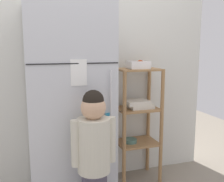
{
  "coord_description": "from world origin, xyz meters",
  "views": [
    {
      "loc": [
        -0.46,
        -2.21,
        1.35
      ],
      "look_at": [
        0.26,
        0.02,
        0.96
      ],
      "focal_mm": 41.96,
      "sensor_mm": 36.0,
      "label": 1
    }
  ],
  "objects_px": {
    "child_standing": "(94,145)",
    "fruit_bin": "(140,65)",
    "refrigerator": "(70,104)",
    "pantry_shelf_unit": "(137,115)"
  },
  "relations": [
    {
      "from": "pantry_shelf_unit",
      "to": "fruit_bin",
      "type": "height_order",
      "value": "fruit_bin"
    },
    {
      "from": "refrigerator",
      "to": "pantry_shelf_unit",
      "type": "relative_size",
      "value": 1.5
    },
    {
      "from": "child_standing",
      "to": "pantry_shelf_unit",
      "type": "bearing_deg",
      "value": 42.69
    },
    {
      "from": "child_standing",
      "to": "fruit_bin",
      "type": "xyz_separation_m",
      "value": [
        0.59,
        0.52,
        0.55
      ]
    },
    {
      "from": "child_standing",
      "to": "fruit_bin",
      "type": "distance_m",
      "value": 0.96
    },
    {
      "from": "refrigerator",
      "to": "child_standing",
      "type": "relative_size",
      "value": 1.64
    },
    {
      "from": "refrigerator",
      "to": "pantry_shelf_unit",
      "type": "xyz_separation_m",
      "value": [
        0.69,
        0.11,
        -0.17
      ]
    },
    {
      "from": "fruit_bin",
      "to": "refrigerator",
      "type": "bearing_deg",
      "value": -172.19
    },
    {
      "from": "child_standing",
      "to": "pantry_shelf_unit",
      "type": "distance_m",
      "value": 0.79
    },
    {
      "from": "child_standing",
      "to": "pantry_shelf_unit",
      "type": "xyz_separation_m",
      "value": [
        0.58,
        0.54,
        0.05
      ]
    }
  ]
}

